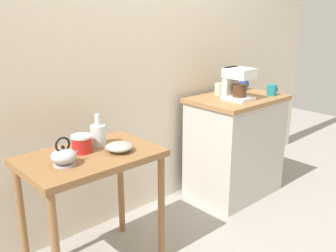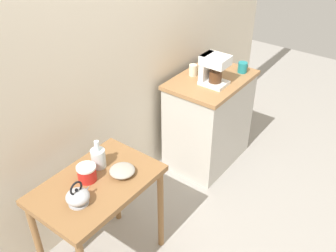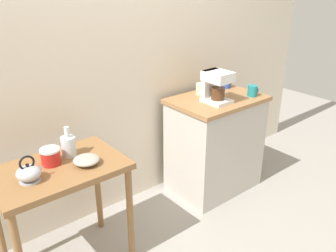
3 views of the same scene
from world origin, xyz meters
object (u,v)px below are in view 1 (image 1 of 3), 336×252
object	(u,v)px
teakettle	(64,156)
coffee_maker	(237,82)
mug_dark_teal	(272,90)
mug_blue	(243,84)
bowl_stoneware	(119,147)
canister_enamel	(82,144)
glass_carafe_vase	(98,134)
mug_small_cream	(219,89)

from	to	relation	value
teakettle	coffee_maker	xyz separation A→B (m)	(1.57, 0.07, 0.20)
teakettle	mug_dark_teal	size ratio (longest dim) A/B	1.82
coffee_maker	mug_dark_teal	bearing A→B (deg)	-15.69
teakettle	mug_blue	distance (m)	1.96
bowl_stoneware	canister_enamel	bearing A→B (deg)	140.37
bowl_stoneware	mug_dark_teal	bearing A→B (deg)	-0.23
mug_dark_teal	bowl_stoneware	bearing A→B (deg)	179.77
bowl_stoneware	glass_carafe_vase	size ratio (longest dim) A/B	0.82
mug_small_cream	glass_carafe_vase	bearing A→B (deg)	-174.03
glass_carafe_vase	canister_enamel	world-z (taller)	glass_carafe_vase
canister_enamel	mug_small_cream	xyz separation A→B (m)	(1.44, 0.17, 0.11)
glass_carafe_vase	coffee_maker	distance (m)	1.27
canister_enamel	mug_dark_teal	bearing A→B (deg)	-4.77
mug_blue	canister_enamel	bearing A→B (deg)	-174.72
bowl_stoneware	glass_carafe_vase	distance (m)	0.18
glass_carafe_vase	mug_blue	xyz separation A→B (m)	(1.63, 0.13, 0.09)
mug_small_cream	coffee_maker	bearing A→B (deg)	-101.12
canister_enamel	coffee_maker	world-z (taller)	coffee_maker
mug_blue	mug_dark_teal	world-z (taller)	mug_blue
glass_carafe_vase	canister_enamel	xyz separation A→B (m)	(-0.14, -0.04, -0.02)
mug_blue	bowl_stoneware	bearing A→B (deg)	-169.25
bowl_stoneware	mug_dark_teal	distance (m)	1.59
mug_dark_teal	glass_carafe_vase	bearing A→B (deg)	173.54
glass_carafe_vase	mug_dark_teal	xyz separation A→B (m)	(1.62, -0.18, 0.09)
mug_small_cream	teakettle	bearing A→B (deg)	-170.02
mug_small_cream	mug_dark_teal	xyz separation A→B (m)	(0.32, -0.32, -0.00)
coffee_maker	mug_small_cream	size ratio (longest dim) A/B	2.60
canister_enamel	mug_small_cream	bearing A→B (deg)	6.85
glass_carafe_vase	mug_small_cream	distance (m)	1.31
canister_enamel	mug_blue	xyz separation A→B (m)	(1.76, 0.16, 0.11)
bowl_stoneware	mug_dark_teal	world-z (taller)	mug_dark_teal
mug_small_cream	mug_dark_teal	bearing A→B (deg)	-45.22
coffee_maker	mug_small_cream	xyz separation A→B (m)	(0.04, 0.22, -0.09)
glass_carafe_vase	mug_dark_teal	distance (m)	1.63
teakettle	canister_enamel	world-z (taller)	teakettle
mug_blue	glass_carafe_vase	bearing A→B (deg)	-175.56
glass_carafe_vase	bowl_stoneware	bearing A→B (deg)	-79.82
bowl_stoneware	glass_carafe_vase	bearing A→B (deg)	100.18
coffee_maker	bowl_stoneware	bearing A→B (deg)	-175.59
coffee_maker	mug_dark_teal	size ratio (longest dim) A/B	2.76
teakettle	mug_dark_teal	distance (m)	1.93
mug_blue	mug_dark_teal	distance (m)	0.31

